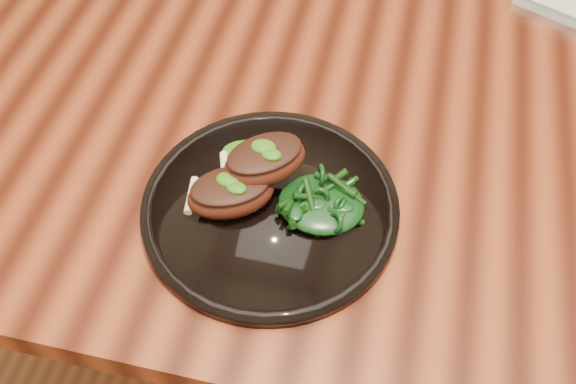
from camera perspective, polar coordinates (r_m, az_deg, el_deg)
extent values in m
plane|color=#562F18|center=(1.50, 7.67, -14.34)|extent=(4.00, 4.00, 0.00)
cube|color=#330F06|center=(0.88, 12.69, 4.91)|extent=(1.60, 0.80, 0.04)
cylinder|color=#3C1E0D|center=(1.55, -17.19, 8.91)|extent=(0.06, 0.06, 0.71)
cylinder|color=black|center=(0.75, -1.58, -1.43)|extent=(0.30, 0.30, 0.02)
torus|color=black|center=(0.75, -1.58, -1.34)|extent=(0.30, 0.30, 0.02)
cylinder|color=black|center=(0.75, -1.59, -1.19)|extent=(0.20, 0.20, 0.00)
ellipsoid|color=#45160D|center=(0.73, -5.10, -0.19)|extent=(0.12, 0.10, 0.04)
ellipsoid|color=black|center=(0.72, -5.19, 0.56)|extent=(0.11, 0.09, 0.01)
cylinder|color=beige|center=(0.74, -8.57, -0.30)|extent=(0.02, 0.05, 0.01)
ellipsoid|color=#1A4D08|center=(0.71, -5.22, 0.85)|extent=(0.03, 0.02, 0.01)
ellipsoid|color=#45160D|center=(0.73, -2.07, 2.71)|extent=(0.12, 0.11, 0.04)
ellipsoid|color=black|center=(0.72, -2.11, 3.50)|extent=(0.11, 0.10, 0.01)
cylinder|color=beige|center=(0.74, -5.62, 1.99)|extent=(0.03, 0.05, 0.01)
ellipsoid|color=#1A4D08|center=(0.72, -2.12, 3.80)|extent=(0.03, 0.02, 0.01)
ellipsoid|color=#1A4D08|center=(0.79, -3.13, 3.22)|extent=(0.08, 0.05, 0.00)
ellipsoid|color=black|center=(0.73, 2.98, -1.06)|extent=(0.10, 0.09, 0.02)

